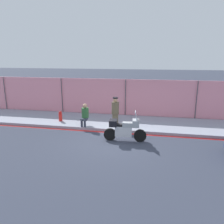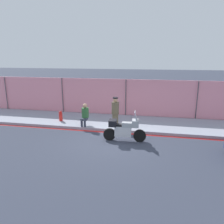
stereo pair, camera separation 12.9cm
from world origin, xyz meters
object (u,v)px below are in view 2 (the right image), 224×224
object	(u,v)px
motorcycle	(124,129)
person_seated_on_curb	(85,114)
officer_standing	(115,111)
fire_hydrant	(61,116)

from	to	relation	value
motorcycle	person_seated_on_curb	distance (m)	2.98
officer_standing	person_seated_on_curb	distance (m)	1.76
person_seated_on_curb	fire_hydrant	bearing A→B (deg)	163.86
motorcycle	fire_hydrant	bearing A→B (deg)	149.79
officer_standing	person_seated_on_curb	bearing A→B (deg)	-169.49
officer_standing	person_seated_on_curb	xyz separation A→B (m)	(-1.72, -0.32, -0.14)
motorcycle	person_seated_on_curb	size ratio (longest dim) A/B	1.66
fire_hydrant	motorcycle	bearing A→B (deg)	-26.04
person_seated_on_curb	fire_hydrant	size ratio (longest dim) A/B	2.01
motorcycle	person_seated_on_curb	xyz separation A→B (m)	(-2.52, 1.58, 0.23)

